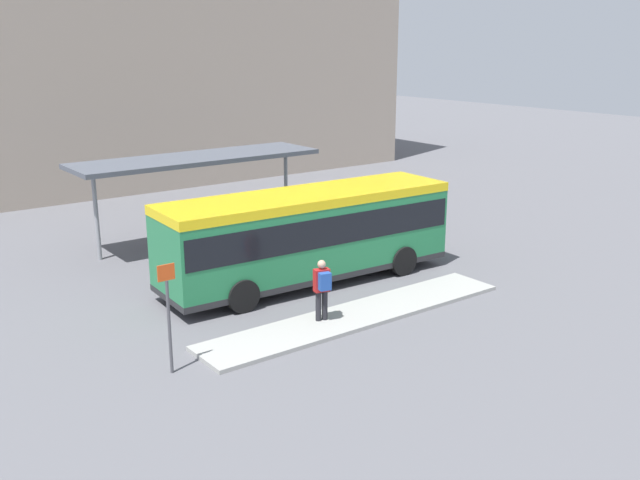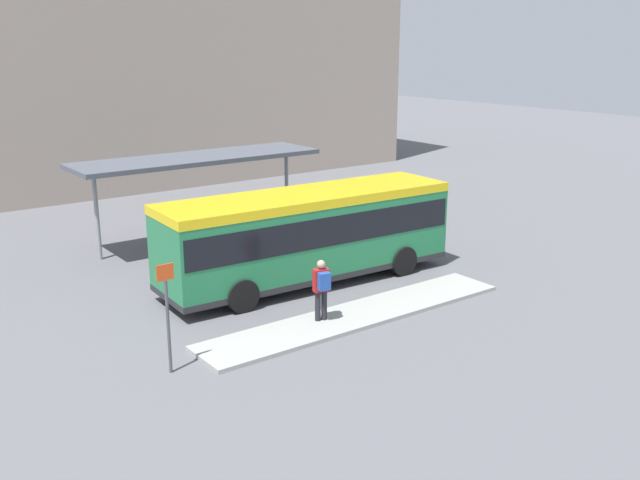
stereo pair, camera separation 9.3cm
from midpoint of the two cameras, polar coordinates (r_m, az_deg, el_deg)
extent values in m
plane|color=#5B5B60|center=(24.20, -0.85, -3.36)|extent=(120.00, 120.00, 0.00)
cube|color=#9E9E99|center=(21.21, 3.12, -6.03)|extent=(10.29, 1.80, 0.12)
cube|color=#237A47|center=(23.69, -0.87, 0.57)|extent=(10.25, 3.05, 2.74)
cube|color=yellow|center=(23.40, -0.88, 3.45)|extent=(10.27, 3.07, 0.30)
cube|color=black|center=(23.61, -0.87, 1.34)|extent=(10.04, 3.07, 0.96)
cube|color=black|center=(26.62, 8.28, 2.83)|extent=(0.19, 2.36, 1.05)
cube|color=#28282B|center=(24.05, -0.86, -2.35)|extent=(10.26, 3.06, 0.20)
cylinder|color=black|center=(26.73, 3.34, -0.36)|extent=(1.05, 0.33, 1.04)
cylinder|color=black|center=(24.90, 6.77, -1.67)|extent=(1.05, 0.33, 1.04)
cylinder|color=black|center=(23.62, -8.91, -2.71)|extent=(1.05, 0.33, 1.04)
cylinder|color=black|center=(21.53, -6.10, -4.46)|extent=(1.05, 0.33, 1.04)
cylinder|color=#232328|center=(20.48, -0.04, -5.31)|extent=(0.17, 0.17, 0.88)
cylinder|color=#232328|center=(20.56, 0.47, -5.23)|extent=(0.17, 0.17, 0.88)
cube|color=#B21E1E|center=(20.26, 0.21, -3.23)|extent=(0.48, 0.33, 0.66)
cube|color=#234CA3|center=(20.05, 0.47, -3.33)|extent=(0.37, 0.29, 0.50)
sphere|color=tan|center=(20.11, 0.22, -1.95)|extent=(0.24, 0.24, 0.24)
torus|color=black|center=(31.41, 8.50, 1.59)|extent=(0.16, 0.69, 0.69)
torus|color=black|center=(30.68, 9.49, 1.21)|extent=(0.16, 0.69, 0.69)
cylinder|color=black|center=(30.99, 9.01, 1.81)|extent=(0.16, 0.72, 0.04)
cylinder|color=black|center=(30.87, 9.18, 1.64)|extent=(0.04, 0.04, 0.34)
cube|color=black|center=(30.83, 9.20, 1.94)|extent=(0.10, 0.19, 0.04)
cylinder|color=black|center=(31.27, 8.62, 2.10)|extent=(0.48, 0.11, 0.03)
torus|color=black|center=(31.95, 7.76, 1.91)|extent=(0.12, 0.74, 0.74)
torus|color=black|center=(31.20, 8.90, 1.53)|extent=(0.12, 0.74, 0.74)
cylinder|color=silver|center=(31.52, 8.34, 2.15)|extent=(0.11, 0.78, 0.04)
cylinder|color=silver|center=(31.40, 8.54, 1.97)|extent=(0.04, 0.04, 0.36)
cube|color=black|center=(31.36, 8.55, 2.29)|extent=(0.09, 0.19, 0.04)
cylinder|color=silver|center=(31.80, 7.89, 2.45)|extent=(0.48, 0.08, 0.03)
torus|color=black|center=(32.37, 6.92, 2.11)|extent=(0.17, 0.72, 0.72)
torus|color=black|center=(31.82, 8.34, 1.81)|extent=(0.17, 0.72, 0.72)
cylinder|color=red|center=(32.04, 7.64, 2.37)|extent=(0.17, 0.76, 0.04)
cylinder|color=red|center=(31.95, 7.89, 2.22)|extent=(0.04, 0.04, 0.35)
cube|color=black|center=(31.91, 7.90, 2.53)|extent=(0.10, 0.19, 0.04)
cylinder|color=red|center=(32.24, 7.08, 2.63)|extent=(0.48, 0.12, 0.03)
cube|color=#4C515B|center=(28.73, -9.66, 6.47)|extent=(9.91, 2.82, 0.18)
cylinder|color=gray|center=(27.46, -17.32, 1.83)|extent=(0.16, 0.16, 3.31)
cylinder|color=gray|center=(31.15, -2.60, 4.12)|extent=(0.16, 0.16, 3.31)
cylinder|color=slate|center=(27.48, -8.25, -0.63)|extent=(0.80, 0.80, 0.50)
sphere|color=#286B2D|center=(27.32, -8.30, 0.56)|extent=(0.92, 0.92, 0.92)
cylinder|color=slate|center=(28.58, -3.26, 0.22)|extent=(0.79, 0.79, 0.57)
sphere|color=#286B2D|center=(28.42, -3.28, 1.43)|extent=(0.91, 0.91, 0.91)
cylinder|color=#4C4C51|center=(17.76, -11.89, -6.84)|extent=(0.08, 0.08, 2.40)
cube|color=#D84C19|center=(17.28, -12.15, -2.54)|extent=(0.44, 0.03, 0.40)
cube|color=gray|center=(44.87, -12.91, 17.08)|extent=(28.78, 10.91, 18.55)
camera|label=1|loc=(0.05, -89.89, 0.03)|focal=40.00mm
camera|label=2|loc=(0.05, 90.11, -0.03)|focal=40.00mm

